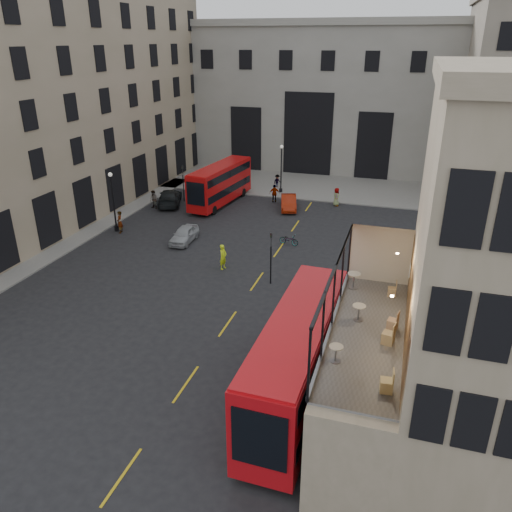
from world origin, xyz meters
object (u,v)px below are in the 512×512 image
(car_c, at_px, (170,197))
(cafe_chair_b, at_px, (389,337))
(bus_far, at_px, (220,182))
(pedestrian_a, at_px, (154,200))
(cafe_chair_c, at_px, (393,324))
(pedestrian_e, at_px, (120,222))
(car_b, at_px, (289,202))
(cafe_table_mid, at_px, (359,310))
(bus_near, at_px, (298,355))
(pedestrian_d, at_px, (336,197))
(traffic_light_near, at_px, (271,252))
(cafe_table_far, at_px, (354,278))
(cafe_chair_a, at_px, (387,385))
(cafe_chair_d, at_px, (392,291))
(street_lamp_a, at_px, (114,205))
(traffic_light_far, at_px, (183,179))
(bicycle, at_px, (289,240))
(pedestrian_c, at_px, (275,193))
(cafe_table_near, at_px, (336,351))
(cyclist, at_px, (223,257))
(car_a, at_px, (184,234))
(street_lamp_b, at_px, (281,172))
(pedestrian_b, at_px, (277,181))

(car_c, height_order, cafe_chair_b, cafe_chair_b)
(bus_far, bearing_deg, pedestrian_a, -148.17)
(car_c, distance_m, cafe_chair_c, 35.16)
(pedestrian_e, distance_m, cafe_chair_c, 29.66)
(car_b, height_order, cafe_table_mid, cafe_table_mid)
(bus_near, height_order, cafe_chair_c, cafe_chair_c)
(car_b, distance_m, pedestrian_e, 16.70)
(pedestrian_e, bearing_deg, pedestrian_d, 111.62)
(traffic_light_near, distance_m, cafe_table_far, 10.69)
(pedestrian_e, bearing_deg, car_c, 160.02)
(cafe_chair_a, height_order, cafe_chair_d, cafe_chair_a)
(street_lamp_a, bearing_deg, pedestrian_e, -25.28)
(traffic_light_far, height_order, cafe_chair_c, cafe_chair_c)
(cafe_table_mid, distance_m, cafe_table_far, 3.05)
(cafe_table_mid, bearing_deg, traffic_light_far, 127.77)
(traffic_light_near, bearing_deg, bicycle, 93.86)
(car_c, bearing_deg, car_b, 169.15)
(traffic_light_far, xyz_separation_m, cafe_chair_a, (22.49, -31.64, 2.44))
(cafe_chair_d, bearing_deg, cafe_chair_a, -88.29)
(cafe_chair_b, bearing_deg, bus_near, 164.83)
(street_lamp_a, distance_m, pedestrian_e, 1.54)
(pedestrian_a, relative_size, pedestrian_c, 0.99)
(cafe_table_near, bearing_deg, cyclist, 123.89)
(cafe_table_mid, xyz_separation_m, cafe_chair_d, (1.27, 2.72, -0.24))
(cafe_chair_c, bearing_deg, car_b, 111.85)
(cafe_table_far, xyz_separation_m, cafe_chair_d, (1.85, -0.27, -0.28))
(car_c, distance_m, cafe_table_far, 31.40)
(car_a, bearing_deg, cafe_chair_c, -46.55)
(car_c, distance_m, pedestrian_d, 17.19)
(bicycle, relative_size, pedestrian_d, 0.91)
(pedestrian_a, distance_m, pedestrian_c, 12.44)
(street_lamp_a, distance_m, cafe_table_far, 26.63)
(pedestrian_d, distance_m, cafe_table_near, 34.23)
(bus_far, relative_size, cafe_table_near, 15.30)
(cyclist, xyz_separation_m, cafe_table_far, (10.46, -9.44, 4.16))
(cafe_table_near, height_order, cafe_table_mid, cafe_table_mid)
(traffic_light_far, relative_size, cafe_chair_c, 4.50)
(cafe_table_far, relative_size, cafe_chair_b, 0.85)
(street_lamp_b, bearing_deg, cafe_table_near, -72.43)
(cafe_chair_c, bearing_deg, cafe_chair_d, 93.58)
(traffic_light_near, bearing_deg, cafe_chair_c, -53.48)
(car_a, distance_m, cafe_chair_b, 25.42)
(bus_near, xyz_separation_m, pedestrian_b, (-10.42, 35.43, -1.75))
(cafe_table_near, bearing_deg, cafe_table_far, 91.02)
(pedestrian_d, bearing_deg, cafe_table_near, 177.74)
(pedestrian_b, height_order, cafe_table_mid, cafe_table_mid)
(traffic_light_near, xyz_separation_m, pedestrian_d, (1.62, 19.20, -1.49))
(bus_near, height_order, car_a, bus_near)
(cafe_table_far, bearing_deg, cafe_table_mid, -78.97)
(cyclist, bearing_deg, pedestrian_e, 81.65)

